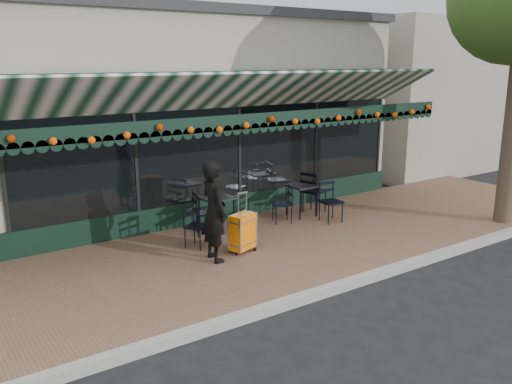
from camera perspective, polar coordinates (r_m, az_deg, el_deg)
ground at (r=8.51m, az=5.11°, el=-11.19°), size 80.00×80.00×0.00m
sidewalk at (r=9.97m, az=-2.29°, el=-6.83°), size 18.00×4.00×0.15m
curb at (r=8.42m, az=5.47°, el=-10.91°), size 18.00×0.16×0.15m
restaurant_building at (r=14.66m, az=-14.86°, el=8.20°), size 12.00×9.60×4.50m
neighbor_building_right at (r=22.76m, az=17.86°, el=10.17°), size 12.00×8.00×4.80m
woman at (r=9.38m, az=-4.45°, el=-2.04°), size 0.48×0.68×1.77m
suitcase at (r=9.89m, az=-1.43°, el=-4.26°), size 0.55×0.41×1.12m
cafe_table_a at (r=12.10m, az=4.87°, el=0.42°), size 0.58×0.58×0.72m
cafe_table_b at (r=10.91m, az=-4.20°, el=-0.86°), size 0.62×0.62×0.76m
chair_a_left at (r=11.67m, az=2.77°, el=-1.25°), size 0.54×0.54×0.82m
chair_a_right at (r=12.47m, az=6.09°, el=0.04°), size 0.60×0.60×0.98m
chair_a_front at (r=11.81m, az=7.90°, el=-1.07°), size 0.49×0.49×0.87m
chair_b_left at (r=10.89m, az=-5.28°, el=-2.24°), size 0.58×0.58×0.88m
chair_b_right at (r=11.12m, az=-5.53°, el=-2.00°), size 0.53×0.53×0.85m
chair_b_front at (r=10.18m, az=-6.24°, el=-3.65°), size 0.54×0.54×0.80m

